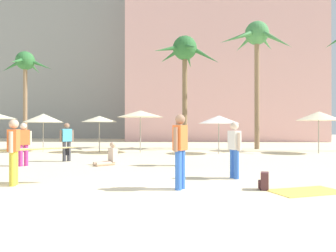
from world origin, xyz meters
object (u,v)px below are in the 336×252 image
at_px(palm_tree_center, 25,68).
at_px(cafe_umbrella_0, 319,116).
at_px(cafe_umbrella_1, 140,114).
at_px(person_mid_left, 16,149).
at_px(person_mid_right, 109,157).
at_px(backpack, 264,181).
at_px(person_far_left, 23,143).
at_px(beach_towel, 306,191).
at_px(palm_tree_right, 185,55).
at_px(person_mid_center, 67,140).
at_px(cafe_umbrella_4, 219,120).
at_px(cafe_umbrella_2, 99,119).
at_px(cafe_umbrella_5, 43,118).
at_px(person_far_right, 234,147).
at_px(palm_tree_far_left, 257,42).
at_px(person_near_right, 180,148).
at_px(person_near_left, 179,141).

relative_size(palm_tree_center, cafe_umbrella_0, 2.71).
xyz_separation_m(cafe_umbrella_1, person_mid_left, (-1.41, -10.70, -1.37)).
bearing_deg(person_mid_right, person_mid_left, 28.03).
distance_m(palm_tree_center, cafe_umbrella_1, 9.57).
distance_m(palm_tree_center, backpack, 19.80).
relative_size(backpack, person_far_left, 0.25).
xyz_separation_m(cafe_umbrella_1, beach_towel, (5.82, -11.01, -2.28)).
distance_m(palm_tree_right, person_mid_center, 12.03).
relative_size(cafe_umbrella_1, cafe_umbrella_4, 1.18).
relative_size(cafe_umbrella_2, cafe_umbrella_5, 0.91).
xyz_separation_m(person_far_right, person_mid_center, (-6.77, 4.09, 0.02)).
height_order(backpack, person_mid_center, person_mid_center).
height_order(cafe_umbrella_4, person_mid_left, cafe_umbrella_4).
bearing_deg(person_far_right, person_far_left, -42.13).
relative_size(cafe_umbrella_5, backpack, 5.72).
bearing_deg(person_mid_left, palm_tree_center, -77.68).
relative_size(palm_tree_center, cafe_umbrella_1, 2.49).
bearing_deg(cafe_umbrella_1, palm_tree_far_left, 25.65).
distance_m(person_near_right, person_near_left, 4.73).
bearing_deg(cafe_umbrella_0, person_mid_right, -147.75).
distance_m(palm_tree_far_left, person_far_left, 16.37).
bearing_deg(person_mid_right, palm_tree_far_left, -173.41).
bearing_deg(cafe_umbrella_5, palm_tree_center, 136.46).
relative_size(person_far_right, person_near_left, 0.95).
height_order(cafe_umbrella_1, person_far_left, cafe_umbrella_1).
bearing_deg(person_far_right, cafe_umbrella_4, -116.84).
xyz_separation_m(person_mid_left, person_near_right, (4.30, -0.28, 0.08)).
distance_m(person_mid_right, person_mid_center, 2.60).
distance_m(palm_tree_center, cafe_umbrella_5, 4.93).
bearing_deg(person_mid_left, person_mid_right, -122.08).
distance_m(cafe_umbrella_0, person_mid_center, 13.84).
relative_size(palm_tree_right, person_near_left, 4.65).
relative_size(cafe_umbrella_0, backpack, 5.97).
bearing_deg(cafe_umbrella_0, palm_tree_center, 173.01).
xyz_separation_m(palm_tree_far_left, backpack, (-2.55, -14.43, -7.13)).
bearing_deg(cafe_umbrella_2, cafe_umbrella_1, -2.48).
bearing_deg(person_mid_center, palm_tree_right, 111.37).
distance_m(palm_tree_right, backpack, 16.61).
height_order(cafe_umbrella_2, beach_towel, cafe_umbrella_2).
bearing_deg(cafe_umbrella_4, person_near_right, -99.07).
xyz_separation_m(person_near_left, person_far_left, (-5.95, -0.66, -0.05)).
bearing_deg(beach_towel, person_mid_left, 177.55).
distance_m(palm_tree_center, person_far_left, 11.86).
relative_size(cafe_umbrella_0, person_mid_right, 2.74).
xyz_separation_m(cafe_umbrella_4, backpack, (0.32, -10.42, -1.73)).
bearing_deg(palm_tree_right, cafe_umbrella_1, -120.32).
height_order(cafe_umbrella_0, cafe_umbrella_1, cafe_umbrella_1).
relative_size(palm_tree_center, person_mid_center, 4.03).
bearing_deg(cafe_umbrella_5, person_mid_right, -47.71).
bearing_deg(backpack, person_far_left, -12.33).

